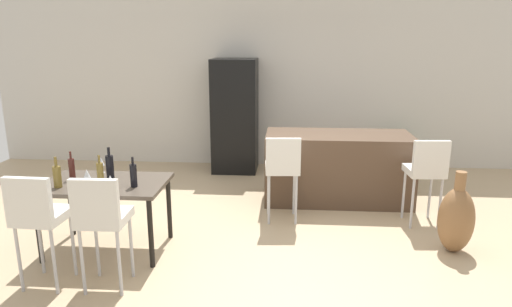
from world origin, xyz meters
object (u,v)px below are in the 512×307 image
at_px(wine_glass_right, 87,174).
at_px(potted_plant, 403,151).
at_px(wine_glass_far, 101,162).
at_px(wine_bottle_corner, 110,167).
at_px(dining_chair_near, 38,213).
at_px(kitchen_island, 337,167).
at_px(wine_bottle_inner, 133,175).
at_px(bar_chair_left, 283,165).
at_px(dining_chair_far, 101,215).
at_px(floor_vase, 456,219).
at_px(wine_bottle_middle, 57,176).
at_px(bar_chair_middle, 426,168).
at_px(refrigerator, 235,116).
at_px(dining_table, 105,189).
at_px(wine_bottle_near, 100,175).
at_px(wine_bottle_left, 72,168).
at_px(wine_glass_end, 110,180).

xyz_separation_m(wine_glass_right, potted_plant, (3.82, 3.19, -0.49)).
relative_size(wine_glass_far, potted_plant, 0.28).
bearing_deg(wine_bottle_corner, dining_chair_near, -110.09).
bearing_deg(wine_glass_far, wine_bottle_corner, -49.98).
relative_size(kitchen_island, wine_bottle_inner, 6.43).
xyz_separation_m(bar_chair_left, dining_chair_far, (-1.50, -1.65, 0.00)).
distance_m(dining_chair_far, floor_vase, 3.46).
bearing_deg(wine_glass_right, potted_plant, 39.85).
bearing_deg(wine_bottle_corner, wine_bottle_middle, -145.76).
distance_m(bar_chair_middle, dining_chair_near, 4.07).
distance_m(wine_glass_far, refrigerator, 2.96).
xyz_separation_m(bar_chair_left, refrigerator, (-0.82, 2.16, 0.22)).
relative_size(wine_bottle_middle, floor_vase, 0.35).
xyz_separation_m(dining_table, potted_plant, (3.71, 3.04, -0.29)).
xyz_separation_m(dining_table, wine_bottle_inner, (0.35, -0.12, 0.19)).
xyz_separation_m(wine_bottle_corner, floor_vase, (3.55, 0.14, -0.52)).
distance_m(kitchen_island, floor_vase, 1.82).
height_order(dining_chair_near, floor_vase, dining_chair_near).
height_order(wine_bottle_near, refrigerator, refrigerator).
bearing_deg(refrigerator, wine_bottle_near, -105.57).
bearing_deg(wine_bottle_near, wine_bottle_middle, 178.20).
distance_m(dining_chair_near, wine_bottle_left, 0.85).
relative_size(dining_chair_near, refrigerator, 0.57).
xyz_separation_m(wine_glass_right, floor_vase, (3.68, 0.37, -0.51)).
xyz_separation_m(kitchen_island, wine_glass_end, (-2.32, -2.02, 0.40)).
xyz_separation_m(wine_bottle_inner, wine_bottle_corner, (-0.32, 0.21, 0.02)).
relative_size(bar_chair_middle, dining_table, 0.85).
relative_size(bar_chair_left, refrigerator, 0.57).
distance_m(wine_bottle_left, wine_glass_right, 0.34).
distance_m(bar_chair_middle, wine_glass_right, 3.70).
xyz_separation_m(wine_bottle_middle, refrigerator, (1.35, 3.25, 0.07)).
distance_m(dining_table, wine_glass_end, 0.42).
xyz_separation_m(kitchen_island, dining_table, (-2.51, -1.70, 0.20)).
distance_m(bar_chair_left, wine_bottle_middle, 2.43).
distance_m(dining_table, dining_chair_near, 0.81).
xyz_separation_m(dining_table, floor_vase, (3.58, 0.23, -0.31)).
distance_m(kitchen_island, wine_glass_far, 3.04).
distance_m(wine_bottle_near, wine_glass_far, 0.56).
relative_size(wine_bottle_inner, wine_bottle_corner, 0.88).
bearing_deg(wine_bottle_left, wine_bottle_inner, -15.24).
bearing_deg(wine_glass_end, kitchen_island, 41.02).
xyz_separation_m(dining_table, wine_glass_far, (-0.16, 0.32, 0.20)).
bearing_deg(bar_chair_left, dining_chair_near, -141.30).
bearing_deg(wine_bottle_inner, wine_bottle_middle, -174.32).
xyz_separation_m(dining_chair_near, floor_vase, (3.86, 0.98, -0.34)).
relative_size(wine_glass_right, floor_vase, 0.20).
bearing_deg(bar_chair_left, wine_bottle_inner, -144.73).
distance_m(dining_table, floor_vase, 3.60).
height_order(dining_table, wine_bottle_inner, wine_bottle_inner).
distance_m(dining_chair_near, wine_bottle_middle, 0.60).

